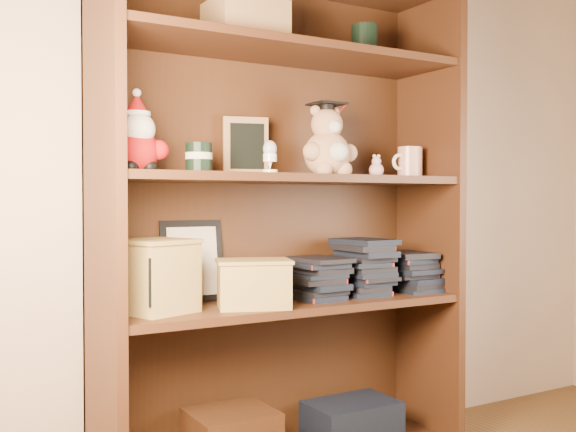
% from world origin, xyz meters
% --- Properties ---
extents(bookcase, '(1.20, 0.35, 1.60)m').
position_xyz_m(bookcase, '(-0.17, 1.36, 0.78)').
color(bookcase, '#432413').
rests_on(bookcase, ground).
extents(shelf_lower, '(1.14, 0.33, 0.02)m').
position_xyz_m(shelf_lower, '(-0.17, 1.30, 0.54)').
color(shelf_lower, '#432413').
rests_on(shelf_lower, ground).
extents(shelf_upper, '(1.14, 0.33, 0.02)m').
position_xyz_m(shelf_upper, '(-0.17, 1.30, 0.94)').
color(shelf_upper, '#432413').
rests_on(shelf_upper, ground).
extents(santa_plush, '(0.17, 0.12, 0.24)m').
position_xyz_m(santa_plush, '(-0.66, 1.30, 1.04)').
color(santa_plush, '#A50F0F').
rests_on(santa_plush, shelf_upper).
extents(teachers_tin, '(0.08, 0.08, 0.09)m').
position_xyz_m(teachers_tin, '(-0.47, 1.30, 1.00)').
color(teachers_tin, black).
rests_on(teachers_tin, shelf_upper).
extents(chalkboard_plaque, '(0.15, 0.10, 0.19)m').
position_xyz_m(chalkboard_plaque, '(-0.26, 1.42, 1.04)').
color(chalkboard_plaque, '#9E7547').
rests_on(chalkboard_plaque, shelf_upper).
extents(egg_cup, '(0.05, 0.05, 0.10)m').
position_xyz_m(egg_cup, '(-0.28, 1.23, 1.00)').
color(egg_cup, white).
rests_on(egg_cup, shelf_upper).
extents(grad_teddy_bear, '(0.20, 0.17, 0.25)m').
position_xyz_m(grad_teddy_bear, '(-0.02, 1.30, 1.04)').
color(grad_teddy_bear, tan).
rests_on(grad_teddy_bear, shelf_upper).
extents(pink_figurine, '(0.05, 0.05, 0.08)m').
position_xyz_m(pink_figurine, '(0.18, 1.31, 0.98)').
color(pink_figurine, beige).
rests_on(pink_figurine, shelf_upper).
extents(teacher_mug, '(0.12, 0.09, 0.11)m').
position_xyz_m(teacher_mug, '(0.33, 1.30, 1.00)').
color(teacher_mug, silver).
rests_on(teacher_mug, shelf_upper).
extents(certificate_frame, '(0.21, 0.05, 0.26)m').
position_xyz_m(certificate_frame, '(-0.44, 1.44, 0.68)').
color(certificate_frame, black).
rests_on(certificate_frame, shelf_lower).
extents(treats_box, '(0.25, 0.25, 0.21)m').
position_xyz_m(treats_box, '(-0.60, 1.30, 0.66)').
color(treats_box, '#B19348').
rests_on(treats_box, shelf_lower).
extents(pencils_box, '(0.26, 0.22, 0.14)m').
position_xyz_m(pencils_box, '(-0.33, 1.24, 0.62)').
color(pencils_box, '#B19348').
rests_on(pencils_box, shelf_lower).
extents(book_stack_left, '(0.14, 0.20, 0.13)m').
position_xyz_m(book_stack_left, '(-0.06, 1.30, 0.61)').
color(book_stack_left, black).
rests_on(book_stack_left, shelf_lower).
extents(book_stack_mid, '(0.14, 0.20, 0.18)m').
position_xyz_m(book_stack_mid, '(0.12, 1.30, 0.64)').
color(book_stack_mid, black).
rests_on(book_stack_mid, shelf_lower).
extents(book_stack_right, '(0.14, 0.20, 0.13)m').
position_xyz_m(book_stack_right, '(0.32, 1.30, 0.61)').
color(book_stack_right, black).
rests_on(book_stack_right, shelf_lower).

